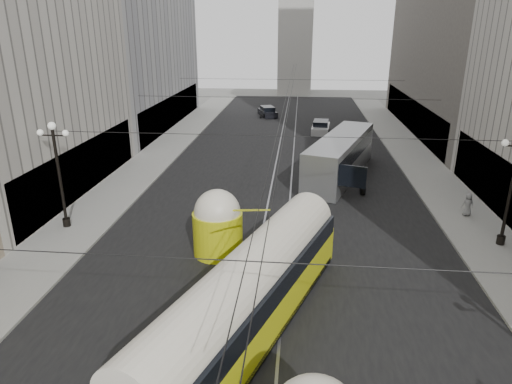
# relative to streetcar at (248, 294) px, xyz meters

# --- Properties ---
(road) EXTENTS (20.00, 85.00, 0.02)m
(road) POSITION_rel_streetcar_xyz_m (0.50, 23.42, -1.79)
(road) COLOR black
(road) RESTS_ON ground
(sidewalk_left) EXTENTS (4.00, 72.00, 0.15)m
(sidewalk_left) POSITION_rel_streetcar_xyz_m (-11.50, 26.92, -1.71)
(sidewalk_left) COLOR gray
(sidewalk_left) RESTS_ON ground
(sidewalk_right) EXTENTS (4.00, 72.00, 0.15)m
(sidewalk_right) POSITION_rel_streetcar_xyz_m (12.50, 26.92, -1.71)
(sidewalk_right) COLOR gray
(sidewalk_right) RESTS_ON ground
(rail_left) EXTENTS (0.12, 85.00, 0.04)m
(rail_left) POSITION_rel_streetcar_xyz_m (-0.25, 23.42, -1.79)
(rail_left) COLOR gray
(rail_left) RESTS_ON ground
(rail_right) EXTENTS (0.12, 85.00, 0.04)m
(rail_right) POSITION_rel_streetcar_xyz_m (1.25, 23.42, -1.79)
(rail_right) COLOR gray
(rail_right) RESTS_ON ground
(building_left_far) EXTENTS (12.60, 28.60, 28.60)m
(building_left_far) POSITION_rel_streetcar_xyz_m (-19.49, 38.92, 12.52)
(building_left_far) COLOR #999999
(building_left_far) RESTS_ON ground
(distant_tower) EXTENTS (6.00, 6.00, 31.36)m
(distant_tower) POSITION_rel_streetcar_xyz_m (0.50, 70.92, 13.18)
(distant_tower) COLOR #B2AFA8
(distant_tower) RESTS_ON ground
(lamppost_left_mid) EXTENTS (1.86, 0.44, 6.37)m
(lamppost_left_mid) POSITION_rel_streetcar_xyz_m (-12.10, 8.92, 1.96)
(lamppost_left_mid) COLOR black
(lamppost_left_mid) RESTS_ON sidewalk_left
(lamppost_right_mid) EXTENTS (1.86, 0.44, 6.37)m
(lamppost_right_mid) POSITION_rel_streetcar_xyz_m (13.10, 8.92, 1.96)
(lamppost_right_mid) COLOR black
(lamppost_right_mid) RESTS_ON sidewalk_right
(catenary) EXTENTS (25.00, 72.00, 0.23)m
(catenary) POSITION_rel_streetcar_xyz_m (0.62, 22.41, 4.09)
(catenary) COLOR black
(catenary) RESTS_ON ground
(streetcar) EXTENTS (7.42, 15.85, 3.66)m
(streetcar) POSITION_rel_streetcar_xyz_m (0.00, 0.00, 0.00)
(streetcar) COLOR #C3C911
(streetcar) RESTS_ON ground
(city_bus) EXTENTS (6.60, 13.43, 3.29)m
(city_bus) POSITION_rel_streetcar_xyz_m (5.14, 21.01, 0.01)
(city_bus) COLOR gray
(city_bus) RESTS_ON ground
(sedan_white_far) EXTENTS (2.30, 4.72, 1.44)m
(sedan_white_far) POSITION_rel_streetcar_xyz_m (4.18, 37.06, -1.14)
(sedan_white_far) COLOR silver
(sedan_white_far) RESTS_ON ground
(sedan_dark_far) EXTENTS (3.06, 4.64, 1.36)m
(sedan_dark_far) POSITION_rel_streetcar_xyz_m (-2.66, 46.80, -1.17)
(sedan_dark_far) COLOR black
(sedan_dark_far) RESTS_ON ground
(pedestrian_sidewalk_right) EXTENTS (0.77, 0.51, 1.50)m
(pedestrian_sidewalk_right) POSITION_rel_streetcar_xyz_m (12.58, 12.96, -0.89)
(pedestrian_sidewalk_right) COLOR slate
(pedestrian_sidewalk_right) RESTS_ON sidewalk_right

